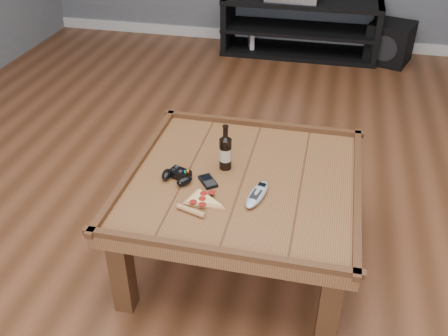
% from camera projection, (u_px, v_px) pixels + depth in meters
% --- Properties ---
extents(ground, '(6.00, 6.00, 0.00)m').
position_uv_depth(ground, '(241.00, 254.00, 2.42)').
color(ground, '#4E2A16').
rests_on(ground, ground).
extents(baseboard, '(5.00, 0.02, 0.10)m').
position_uv_depth(baseboard, '(301.00, 40.00, 4.82)').
color(baseboard, silver).
rests_on(baseboard, ground).
extents(coffee_table, '(1.03, 1.03, 0.48)m').
position_uv_depth(coffee_table, '(243.00, 189.00, 2.21)').
color(coffee_table, brown).
rests_on(coffee_table, ground).
extents(media_console, '(1.40, 0.45, 0.50)m').
position_uv_depth(media_console, '(300.00, 28.00, 4.52)').
color(media_console, black).
rests_on(media_console, ground).
extents(beer_bottle, '(0.06, 0.06, 0.21)m').
position_uv_depth(beer_bottle, '(225.00, 151.00, 2.19)').
color(beer_bottle, black).
rests_on(beer_bottle, coffee_table).
extents(game_controller, '(0.15, 0.13, 0.04)m').
position_uv_depth(game_controller, '(177.00, 176.00, 2.15)').
color(game_controller, black).
rests_on(game_controller, coffee_table).
extents(pizza_slice, '(0.20, 0.26, 0.02)m').
position_uv_depth(pizza_slice, '(201.00, 202.00, 2.02)').
color(pizza_slice, '#B3844E').
rests_on(pizza_slice, coffee_table).
extents(smartphone, '(0.10, 0.11, 0.01)m').
position_uv_depth(smartphone, '(208.00, 181.00, 2.14)').
color(smartphone, black).
rests_on(smartphone, coffee_table).
extents(remote_control, '(0.10, 0.21, 0.03)m').
position_uv_depth(remote_control, '(257.00, 194.00, 2.05)').
color(remote_control, '#9DA2AB').
rests_on(remote_control, coffee_table).
extents(subwoofer, '(0.44, 0.44, 0.35)m').
position_uv_depth(subwoofer, '(390.00, 43.00, 4.39)').
color(subwoofer, black).
rests_on(subwoofer, ground).
extents(game_console, '(0.13, 0.18, 0.20)m').
position_uv_depth(game_console, '(251.00, 42.00, 4.65)').
color(game_console, slate).
rests_on(game_console, ground).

